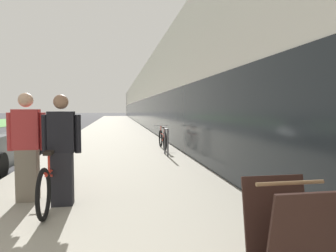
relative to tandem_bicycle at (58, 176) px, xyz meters
name	(u,v)px	position (x,y,z in m)	size (l,w,h in m)	color
sidewalk_slab	(115,127)	(0.83, 19.72, -0.44)	(4.49, 70.00, 0.15)	#A39E8E
storefront_facade	(181,101)	(8.10, 27.72, 1.94)	(10.01, 70.00, 4.93)	silver
tandem_bicycle	(58,176)	(0.00, 0.00, 0.00)	(0.52, 2.60, 0.86)	black
person_rider	(62,150)	(0.13, -0.33, 0.46)	(0.56, 0.22, 1.66)	black
person_bystander	(27,147)	(-0.44, -0.03, 0.48)	(0.58, 0.23, 1.70)	#756B5B
bike_rack_hoop	(166,139)	(2.47, 4.15, 0.14)	(0.05, 0.60, 0.84)	#4C4C51
cruiser_bike_nearest	(163,139)	(2.58, 5.61, -0.02)	(0.52, 1.66, 0.83)	black
sandwich_board_sign	(289,238)	(2.25, -2.91, 0.08)	(0.56, 0.56, 0.90)	#331E19
vintage_roadster_curbside	(20,141)	(-2.44, 6.30, -0.05)	(1.79, 4.07, 1.07)	#4C5156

